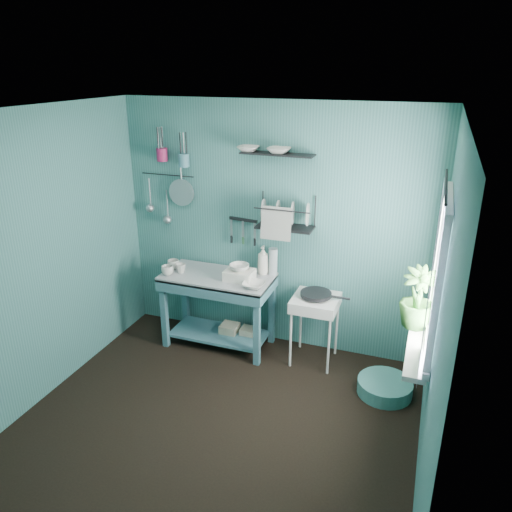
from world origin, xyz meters
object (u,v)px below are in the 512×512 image
(soap_bottle, at_px, (263,260))
(storage_tin_large, at_px, (230,334))
(frying_pan, at_px, (316,294))
(dish_rack, at_px, (285,212))
(potted_plant, at_px, (418,298))
(utensil_cup_magenta, at_px, (162,155))
(mug_right, at_px, (173,265))
(colander, at_px, (182,193))
(wash_tub, at_px, (239,275))
(work_counter, at_px, (218,310))
(mug_left, at_px, (167,270))
(water_bottle, at_px, (273,261))
(mug_mid, at_px, (181,268))
(floor_basin, at_px, (385,387))
(hotplate_stand, at_px, (314,329))
(utensil_cup_teal, at_px, (184,160))
(storage_tin_small, at_px, (248,336))

(soap_bottle, bearing_deg, storage_tin_large, -154.89)
(frying_pan, relative_size, dish_rack, 0.55)
(potted_plant, bearing_deg, utensil_cup_magenta, 165.12)
(mug_right, distance_m, colander, 0.75)
(wash_tub, relative_size, storage_tin_large, 1.27)
(work_counter, distance_m, utensil_cup_magenta, 1.70)
(mug_left, bearing_deg, wash_tub, 10.86)
(water_bottle, height_order, colander, colander)
(potted_plant, bearing_deg, colander, 163.42)
(dish_rack, height_order, colander, colander)
(mug_mid, height_order, dish_rack, dish_rack)
(work_counter, xyz_separation_m, floor_basin, (1.76, -0.28, -0.33))
(frying_pan, distance_m, colander, 1.74)
(hotplate_stand, height_order, potted_plant, potted_plant)
(utensil_cup_teal, height_order, storage_tin_large, utensil_cup_teal)
(mug_mid, bearing_deg, soap_bottle, 18.00)
(soap_bottle, xyz_separation_m, utensil_cup_teal, (-0.86, 0.03, 0.95))
(potted_plant, bearing_deg, frying_pan, 151.49)
(utensil_cup_magenta, bearing_deg, utensil_cup_teal, 0.00)
(frying_pan, height_order, dish_rack, dish_rack)
(mug_mid, bearing_deg, hotplate_stand, 3.98)
(storage_tin_small, bearing_deg, wash_tub, -116.57)
(dish_rack, relative_size, storage_tin_small, 2.75)
(mug_left, relative_size, floor_basin, 0.25)
(mug_left, bearing_deg, storage_tin_large, 19.90)
(frying_pan, bearing_deg, mug_left, -172.49)
(mug_right, relative_size, soap_bottle, 0.41)
(wash_tub, distance_m, storage_tin_large, 0.75)
(mug_right, bearing_deg, potted_plant, -10.81)
(work_counter, bearing_deg, wash_tub, -13.76)
(work_counter, relative_size, floor_basin, 2.28)
(water_bottle, relative_size, colander, 1.00)
(frying_pan, distance_m, storage_tin_large, 1.11)
(mug_left, xyz_separation_m, utensil_cup_magenta, (-0.20, 0.39, 1.09))
(mug_left, xyz_separation_m, colander, (-0.02, 0.42, 0.71))
(work_counter, height_order, colander, colander)
(colander, xyz_separation_m, storage_tin_large, (0.60, -0.21, -1.44))
(utensil_cup_magenta, xyz_separation_m, storage_tin_large, (0.78, -0.18, -1.83))
(utensil_cup_teal, xyz_separation_m, colander, (-0.06, 0.03, -0.34))
(potted_plant, xyz_separation_m, floor_basin, (-0.18, 0.19, -1.01))
(floor_basin, bearing_deg, work_counter, 170.99)
(dish_rack, relative_size, potted_plant, 1.10)
(mug_right, xyz_separation_m, storage_tin_small, (0.80, 0.08, -0.74))
(wash_tub, height_order, water_bottle, water_bottle)
(potted_plant, height_order, storage_tin_large, potted_plant)
(work_counter, bearing_deg, mug_mid, 179.78)
(mug_right, relative_size, floor_basin, 0.25)
(potted_plant, bearing_deg, floor_basin, 134.55)
(mug_left, height_order, soap_bottle, soap_bottle)
(mug_mid, xyz_separation_m, frying_pan, (1.40, 0.10, -0.11))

